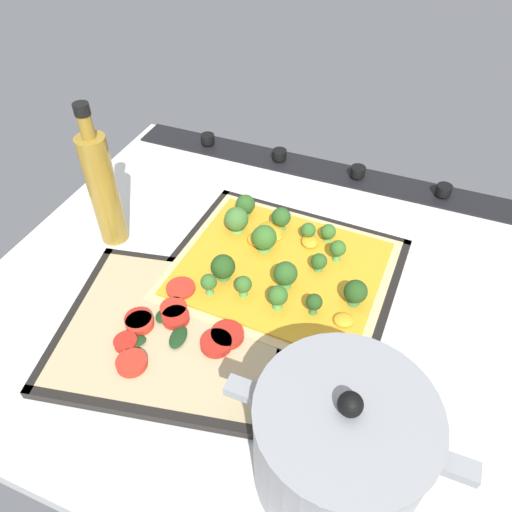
% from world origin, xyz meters
% --- Properties ---
extents(ground_plane, '(0.79, 0.73, 0.03)m').
position_xyz_m(ground_plane, '(0.00, 0.00, -0.01)').
color(ground_plane, silver).
extents(stove_control_panel, '(0.76, 0.07, 0.03)m').
position_xyz_m(stove_control_panel, '(0.00, -0.33, 0.01)').
color(stove_control_panel, black).
rests_on(stove_control_panel, ground_plane).
extents(baking_tray_front, '(0.35, 0.31, 0.01)m').
position_xyz_m(baking_tray_front, '(-0.03, -0.03, 0.00)').
color(baking_tray_front, black).
rests_on(baking_tray_front, ground_plane).
extents(broccoli_pizza, '(0.32, 0.28, 0.06)m').
position_xyz_m(broccoli_pizza, '(-0.03, -0.04, 0.02)').
color(broccoli_pizza, '#D3B77F').
rests_on(broccoli_pizza, baking_tray_front).
extents(baking_tray_back, '(0.35, 0.32, 0.01)m').
position_xyz_m(baking_tray_back, '(0.07, 0.12, 0.00)').
color(baking_tray_back, black).
rests_on(baking_tray_back, ground_plane).
extents(veggie_pizza_back, '(0.33, 0.29, 0.02)m').
position_xyz_m(veggie_pizza_back, '(0.07, 0.12, 0.01)').
color(veggie_pizza_back, tan).
rests_on(veggie_pizza_back, baking_tray_back).
extents(cooking_pot, '(0.25, 0.18, 0.15)m').
position_xyz_m(cooking_pot, '(-0.18, 0.22, 0.07)').
color(cooking_pot, gray).
rests_on(cooking_pot, ground_plane).
extents(oil_bottle, '(0.04, 0.04, 0.24)m').
position_xyz_m(oil_bottle, '(0.25, -0.02, 0.10)').
color(oil_bottle, olive).
rests_on(oil_bottle, ground_plane).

